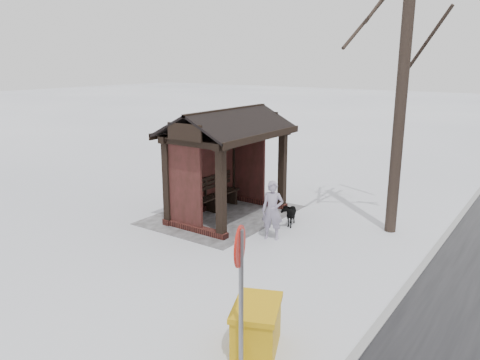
# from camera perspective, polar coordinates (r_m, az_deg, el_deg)

# --- Properties ---
(ground) EXTENTS (120.00, 120.00, 0.00)m
(ground) POSITION_cam_1_polar(r_m,az_deg,el_deg) (13.52, -1.44, -4.43)
(ground) COLOR white
(ground) RESTS_ON ground
(kerb) EXTENTS (120.00, 0.15, 0.06)m
(kerb) POSITION_cam_1_polar(r_m,az_deg,el_deg) (11.36, 21.77, -9.24)
(kerb) COLOR gray
(kerb) RESTS_ON ground
(trampled_patch) EXTENTS (4.20, 3.20, 0.02)m
(trampled_patch) POSITION_cam_1_polar(r_m,az_deg,el_deg) (13.63, -2.12, -4.24)
(trampled_patch) COLOR #949399
(trampled_patch) RESTS_ON ground
(bus_shelter) EXTENTS (3.60, 2.40, 3.09)m
(bus_shelter) POSITION_cam_1_polar(r_m,az_deg,el_deg) (13.08, -2.06, 4.71)
(bus_shelter) COLOR #391714
(bus_shelter) RESTS_ON ground
(pedestrian) EXTENTS (0.53, 0.64, 1.49)m
(pedestrian) POSITION_cam_1_polar(r_m,az_deg,el_deg) (11.66, 3.98, -3.72)
(pedestrian) COLOR #948BA3
(pedestrian) RESTS_ON ground
(dog) EXTENTS (0.84, 0.59, 0.64)m
(dog) POSITION_cam_1_polar(r_m,az_deg,el_deg) (12.80, 5.98, -4.10)
(dog) COLOR black
(dog) RESTS_ON ground
(grit_bin) EXTENTS (1.20, 1.03, 0.77)m
(grit_bin) POSITION_cam_1_polar(r_m,az_deg,el_deg) (7.53, 2.02, -17.46)
(grit_bin) COLOR #C3900B
(grit_bin) RESTS_ON ground
(road_sign) EXTENTS (0.55, 0.24, 2.25)m
(road_sign) POSITION_cam_1_polar(r_m,az_deg,el_deg) (6.41, 0.01, -10.86)
(road_sign) COLOR slate
(road_sign) RESTS_ON ground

